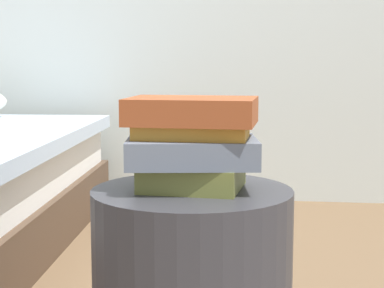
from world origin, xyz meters
name	(u,v)px	position (x,y,z in m)	size (l,w,h in m)	color
side_table	(192,285)	(0.00, 0.00, 0.23)	(0.47, 0.47, 0.46)	#333338
book_olive	(192,176)	(0.00, 0.01, 0.48)	(0.22, 0.19, 0.06)	olive
book_slate	(191,152)	(0.00, 0.00, 0.54)	(0.29, 0.20, 0.06)	slate
book_ochre	(191,131)	(0.00, 0.00, 0.59)	(0.25, 0.15, 0.03)	#B7842D
book_rust	(192,111)	(0.00, 0.00, 0.64)	(0.29, 0.19, 0.06)	#994723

